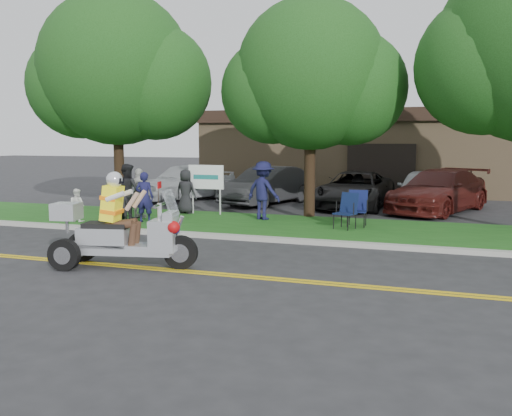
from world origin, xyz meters
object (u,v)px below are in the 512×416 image
(trike_scooter, at_px, (118,234))
(parked_car_far_left, at_px, (185,181))
(spectator_adult_left, at_px, (145,197))
(spectator_adult_mid, at_px, (128,191))
(lawn_chair_a, at_px, (347,208))
(spectator_adult_right, at_px, (140,193))
(parked_car_far_right, at_px, (424,190))
(lawn_chair_b, at_px, (357,206))
(parked_car_mid, at_px, (355,190))
(parked_car_left, at_px, (268,186))
(parked_car_right, at_px, (439,191))

(trike_scooter, relative_size, parked_car_far_left, 0.63)
(spectator_adult_left, relative_size, spectator_adult_mid, 0.88)
(lawn_chair_a, height_order, parked_car_far_left, parked_car_far_left)
(spectator_adult_right, xyz_separation_m, parked_car_far_right, (8.55, 5.61, -0.13))
(spectator_adult_right, bearing_deg, lawn_chair_a, 178.71)
(trike_scooter, height_order, parked_car_far_right, trike_scooter)
(lawn_chair_b, height_order, spectator_adult_mid, spectator_adult_mid)
(spectator_adult_mid, relative_size, spectator_adult_right, 1.10)
(spectator_adult_mid, bearing_deg, parked_car_far_right, -130.04)
(spectator_adult_right, bearing_deg, parked_car_far_right, -148.29)
(parked_car_mid, bearing_deg, parked_car_left, -175.85)
(parked_car_far_right, bearing_deg, parked_car_right, -21.62)
(parked_car_left, distance_m, parked_car_right, 6.50)
(spectator_adult_right, relative_size, parked_car_mid, 0.32)
(lawn_chair_a, bearing_deg, spectator_adult_right, -158.32)
(spectator_adult_mid, bearing_deg, lawn_chair_a, -161.12)
(lawn_chair_b, relative_size, parked_car_far_left, 0.22)
(lawn_chair_b, bearing_deg, parked_car_far_left, 145.77)
(lawn_chair_a, bearing_deg, spectator_adult_mid, -155.67)
(parked_car_far_right, bearing_deg, lawn_chair_a, -104.85)
(trike_scooter, xyz_separation_m, parked_car_left, (-0.32, 11.22, 0.07))
(parked_car_left, relative_size, parked_car_mid, 0.92)
(parked_car_far_left, height_order, parked_car_mid, parked_car_far_left)
(parked_car_mid, bearing_deg, trike_scooter, -101.49)
(parked_car_far_left, bearing_deg, lawn_chair_a, -11.82)
(spectator_adult_right, bearing_deg, parked_car_mid, -139.18)
(lawn_chair_b, height_order, parked_car_far_left, parked_car_far_left)
(lawn_chair_a, distance_m, parked_car_far_right, 5.90)
(spectator_adult_left, xyz_separation_m, spectator_adult_mid, (-0.86, 0.45, 0.11))
(parked_car_mid, bearing_deg, parked_car_right, 1.36)
(spectator_adult_mid, bearing_deg, parked_car_far_left, -64.67)
(lawn_chair_a, xyz_separation_m, spectator_adult_left, (-5.99, -0.80, 0.20))
(spectator_adult_left, bearing_deg, parked_car_far_right, -150.26)
(trike_scooter, height_order, parked_car_mid, trike_scooter)
(lawn_chair_b, height_order, spectator_adult_left, spectator_adult_left)
(lawn_chair_b, relative_size, spectator_adult_mid, 0.59)
(lawn_chair_a, xyz_separation_m, parked_car_left, (-4.07, 5.50, 0.09))
(parked_car_right, bearing_deg, spectator_adult_left, -120.76)
(spectator_adult_mid, relative_size, parked_car_far_right, 0.39)
(spectator_adult_left, xyz_separation_m, spectator_adult_right, (-0.63, 0.76, 0.03))
(spectator_adult_mid, xyz_separation_m, parked_car_far_right, (8.79, 5.93, -0.21))
(spectator_adult_mid, bearing_deg, spectator_adult_left, 168.65)
(spectator_adult_mid, distance_m, parked_car_left, 6.49)
(spectator_adult_mid, height_order, spectator_adult_right, spectator_adult_mid)
(parked_car_mid, xyz_separation_m, parked_car_right, (3.00, -0.16, 0.07))
(spectator_adult_mid, bearing_deg, parked_car_mid, -121.15)
(parked_car_left, xyz_separation_m, parked_car_far_right, (6.00, 0.08, 0.00))
(lawn_chair_b, relative_size, parked_car_far_right, 0.23)
(spectator_adult_left, distance_m, parked_car_far_left, 6.89)
(spectator_adult_left, height_order, spectator_adult_mid, spectator_adult_mid)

